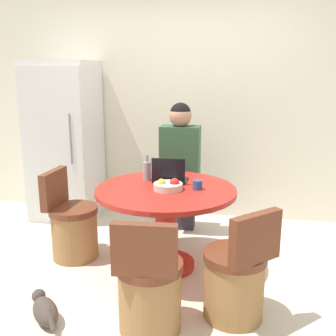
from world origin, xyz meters
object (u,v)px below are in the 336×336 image
(refrigerator, at_px, (65,142))
(cat, at_px, (45,310))
(bottle, at_px, (147,170))
(chair_near_camera, at_px, (149,291))
(person_seated, at_px, (181,161))
(chair_near_right_corner, at_px, (236,280))
(dining_table, at_px, (166,210))
(chair_left_side, at_px, (73,228))
(laptop, at_px, (170,177))
(fruit_bowl, at_px, (168,186))

(refrigerator, relative_size, cat, 5.19)
(bottle, bearing_deg, refrigerator, 144.68)
(chair_near_camera, relative_size, person_seated, 0.59)
(chair_near_camera, xyz_separation_m, cat, (-0.73, -0.04, -0.20))
(refrigerator, bearing_deg, chair_near_right_corner, -39.95)
(refrigerator, height_order, cat, refrigerator)
(dining_table, xyz_separation_m, chair_left_side, (-0.88, 0.04, -0.24))
(chair_left_side, xyz_separation_m, laptop, (0.88, 0.15, 0.49))
(chair_near_right_corner, xyz_separation_m, cat, (-1.28, -0.29, -0.20))
(chair_near_right_corner, xyz_separation_m, chair_left_side, (-1.49, 0.67, 0.00))
(dining_table, bearing_deg, chair_near_camera, -86.14)
(chair_near_right_corner, distance_m, cat, 1.33)
(chair_near_camera, bearing_deg, laptop, -90.67)
(cat, bearing_deg, chair_near_right_corner, -119.77)
(person_seated, height_order, fruit_bowl, person_seated)
(laptop, bearing_deg, fruit_bowl, 97.22)
(refrigerator, bearing_deg, person_seated, -9.22)
(chair_near_right_corner, relative_size, chair_near_camera, 1.00)
(chair_near_right_corner, relative_size, cat, 2.37)
(chair_near_camera, distance_m, laptop, 1.17)
(chair_near_right_corner, bearing_deg, person_seated, -111.15)
(fruit_bowl, bearing_deg, person_seated, 91.93)
(laptop, relative_size, cat, 0.85)
(person_seated, bearing_deg, bottle, 70.75)
(refrigerator, distance_m, laptop, 1.63)
(chair_near_right_corner, bearing_deg, dining_table, -90.00)
(chair_left_side, height_order, fruit_bowl, fruit_bowl)
(dining_table, distance_m, person_seated, 0.85)
(refrigerator, distance_m, chair_near_camera, 2.48)
(person_seated, distance_m, bottle, 0.64)
(chair_near_camera, bearing_deg, cat, -0.56)
(chair_near_right_corner, height_order, person_seated, person_seated)
(chair_left_side, height_order, laptop, laptop)
(laptop, bearing_deg, cat, 58.72)
(dining_table, relative_size, person_seated, 0.86)
(refrigerator, bearing_deg, bottle, -35.32)
(bottle, xyz_separation_m, cat, (-0.46, -1.13, -0.73))
(refrigerator, bearing_deg, chair_near_camera, -53.01)
(bottle, bearing_deg, chair_near_camera, -75.98)
(chair_left_side, distance_m, person_seated, 1.27)
(chair_near_right_corner, relative_size, fruit_bowl, 3.38)
(laptop, bearing_deg, person_seated, -89.99)
(refrigerator, xyz_separation_m, dining_table, (1.39, -1.04, -0.37))
(chair_near_right_corner, relative_size, bottle, 3.48)
(chair_near_right_corner, bearing_deg, fruit_bowl, -89.48)
(chair_near_right_corner, xyz_separation_m, person_seated, (-0.61, 1.45, 0.49))
(refrigerator, bearing_deg, fruit_bowl, -37.40)
(person_seated, bearing_deg, cat, 68.84)
(refrigerator, bearing_deg, chair_left_side, -63.22)
(fruit_bowl, relative_size, bottle, 1.03)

